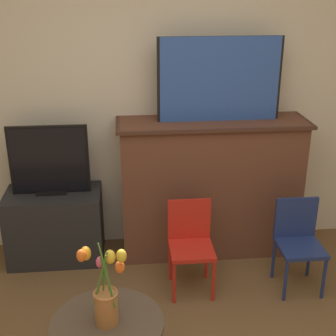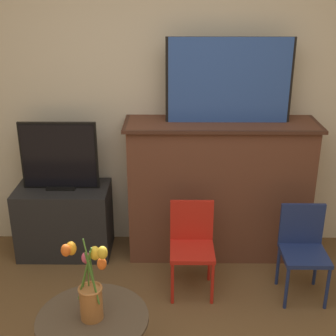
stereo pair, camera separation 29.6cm
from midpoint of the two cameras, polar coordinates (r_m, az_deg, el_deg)
wall_back at (r=3.76m, az=-3.64°, el=9.80°), size 8.00×0.06×2.70m
fireplace_mantel at (r=3.81m, az=2.96°, el=-2.23°), size 1.49×0.46×1.13m
painting at (r=3.56m, az=3.93°, el=10.68°), size 0.94×0.03×0.63m
tv_stand at (r=3.95m, az=-15.66°, el=-6.81°), size 0.75×0.43×0.58m
tv_monitor at (r=3.73m, az=-16.51°, el=0.79°), size 0.61×0.12×0.55m
chair_red at (r=3.42m, az=0.26°, el=-8.86°), size 0.31×0.31×0.67m
chair_blue at (r=3.54m, az=13.30°, el=-8.40°), size 0.31×0.31×0.67m
vase_tulips at (r=2.55m, az=-11.08°, el=-14.93°), size 0.25×0.18×0.50m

